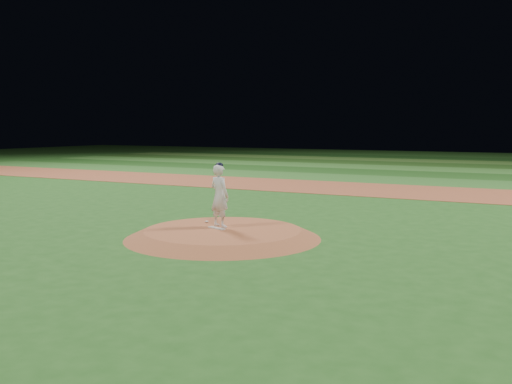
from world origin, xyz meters
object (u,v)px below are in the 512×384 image
at_px(pitchers_mound, 223,234).
at_px(rosin_bag, 207,222).
at_px(pitching_rubber, 217,228).
at_px(pitcher_on_mound, 219,195).

bearing_deg(pitchers_mound, rosin_bag, 144.32).
xyz_separation_m(pitchers_mound, rosin_bag, (-1.00, 0.72, 0.16)).
relative_size(pitching_rubber, rosin_bag, 5.41).
height_order(pitchers_mound, rosin_bag, rosin_bag).
bearing_deg(rosin_bag, pitching_rubber, -41.84).
xyz_separation_m(pitching_rubber, pitcher_on_mound, (-0.08, 0.28, 0.90)).
bearing_deg(pitchers_mound, pitching_rubber, 179.27).
height_order(pitchers_mound, pitcher_on_mound, pitcher_on_mound).
distance_m(rosin_bag, pitcher_on_mound, 1.22).
height_order(pitching_rubber, rosin_bag, rosin_bag).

